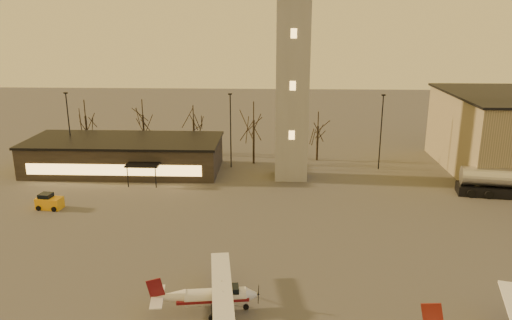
# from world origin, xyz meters

# --- Properties ---
(ground) EXTENTS (220.00, 220.00, 0.00)m
(ground) POSITION_xyz_m (0.00, 0.00, 0.00)
(ground) COLOR #44423F
(ground) RESTS_ON ground
(control_tower) EXTENTS (6.80, 6.80, 32.60)m
(control_tower) POSITION_xyz_m (0.00, 30.00, 16.33)
(control_tower) COLOR gray
(control_tower) RESTS_ON ground
(terminal) EXTENTS (25.40, 12.20, 4.30)m
(terminal) POSITION_xyz_m (-21.99, 31.98, 2.16)
(terminal) COLOR black
(terminal) RESTS_ON ground
(light_poles) EXTENTS (58.50, 12.25, 10.14)m
(light_poles) POSITION_xyz_m (0.50, 31.00, 5.41)
(light_poles) COLOR black
(light_poles) RESTS_ON ground
(tree_row) EXTENTS (37.20, 9.20, 8.80)m
(tree_row) POSITION_xyz_m (-13.70, 39.16, 5.94)
(tree_row) COLOR black
(tree_row) RESTS_ON ground
(cessna_rear) EXTENTS (8.15, 10.27, 2.82)m
(cessna_rear) POSITION_xyz_m (-5.88, -0.59, 0.96)
(cessna_rear) COLOR beige
(cessna_rear) RESTS_ON ground
(fuel_truck) EXTENTS (9.28, 4.13, 3.33)m
(fuel_truck) POSITION_xyz_m (23.69, 24.01, 1.32)
(fuel_truck) COLOR black
(fuel_truck) RESTS_ON ground
(service_cart) EXTENTS (2.81, 1.97, 1.68)m
(service_cart) POSITION_xyz_m (-26.18, 18.01, 0.64)
(service_cart) COLOR orange
(service_cart) RESTS_ON ground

